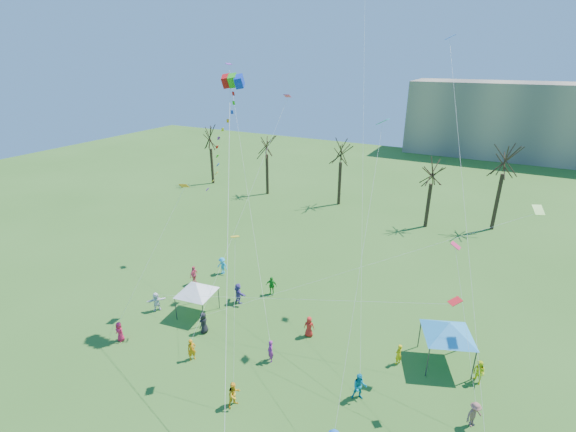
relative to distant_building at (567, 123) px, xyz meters
The scene contains 8 objects.
ground 85.23m from the distant_building, 105.02° to the right, with size 160.00×160.00×0.00m, color #33621F.
distant_building is the anchor object (origin of this frame).
bare_tree_row 49.08m from the distant_building, 111.81° to the right, with size 69.51×8.50×10.96m.
big_box_kite 79.71m from the distant_building, 110.87° to the right, with size 4.57×7.03×21.23m.
canopy_tent_white 81.70m from the distant_building, 112.34° to the right, with size 3.82×3.82×2.89m.
canopy_tent_blue 73.16m from the distant_building, 99.64° to the right, with size 4.18×4.18×3.35m.
festival_crowd 79.80m from the distant_building, 107.06° to the right, with size 26.54×13.88×1.85m.
small_kites_aloft 73.50m from the distant_building, 106.65° to the right, with size 27.59×19.96×35.46m.
Camera 1 is at (10.52, -14.60, 19.86)m, focal length 25.00 mm.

